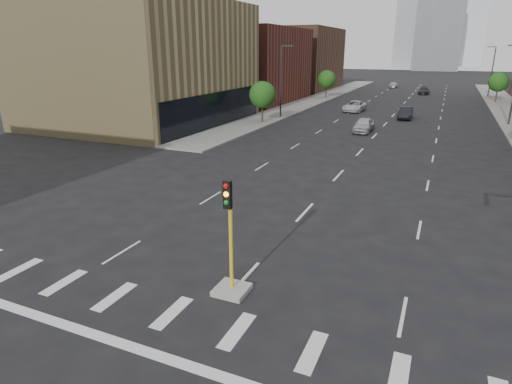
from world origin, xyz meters
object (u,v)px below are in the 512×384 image
Objects in this scene: car_near_left at (364,125)px; car_distant at (394,85)px; car_deep_right at (424,91)px; car_far_left at (355,106)px; median_traffic_signal at (231,269)px; car_mid_right at (405,113)px.

car_near_left reaches higher than car_distant.
car_distant is (-7.43, 13.50, -0.02)m from car_deep_right.
car_far_left is at bearing -84.75° from car_distant.
car_near_left is 16.35m from car_far_left.
car_near_left reaches higher than car_far_left.
car_near_left is at bearing 92.46° from median_traffic_signal.
car_distant is at bearing 94.08° from car_far_left.
median_traffic_signal is at bearing -87.24° from car_near_left.
car_far_left is 43.86m from car_distant.
car_distant is at bearing 119.53° from car_deep_right.
car_mid_right is at bearing -25.42° from car_far_left.
car_distant is at bearing 93.26° from median_traffic_signal.
car_far_left is at bearing 96.37° from median_traffic_signal.
car_deep_right is (3.54, 46.18, -0.07)m from car_near_left.
median_traffic_signal is 0.95× the size of car_mid_right.
median_traffic_signal is at bearing -93.71° from car_mid_right.
car_far_left is at bearing -103.55° from car_deep_right.
car_near_left is 59.80m from car_distant.
car_near_left is 46.31m from car_deep_right.
car_distant is at bearing 94.02° from car_near_left.
car_mid_right is (3.24, 11.57, -0.00)m from car_near_left.
median_traffic_signal is 0.82× the size of car_far_left.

